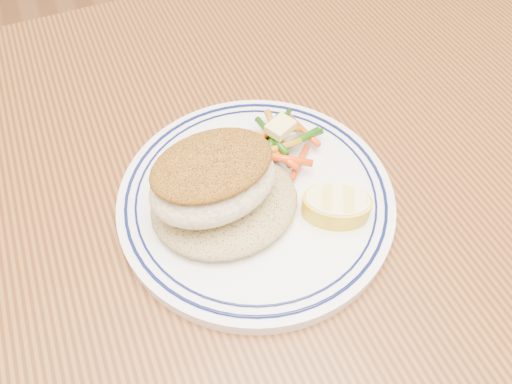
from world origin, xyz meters
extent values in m
cube|color=#4A260E|center=(0.00, 0.00, 0.73)|extent=(1.50, 0.90, 0.04)
cylinder|color=#4A260E|center=(0.68, 0.38, 0.35)|extent=(0.07, 0.07, 0.71)
cylinder|color=white|center=(0.03, 0.05, 0.76)|extent=(0.26, 0.26, 0.01)
torus|color=#0A113F|center=(0.03, 0.05, 0.77)|extent=(0.25, 0.25, 0.00)
torus|color=#0A113F|center=(0.03, 0.05, 0.77)|extent=(0.23, 0.23, 0.00)
ellipsoid|color=#98824C|center=(0.00, 0.05, 0.78)|extent=(0.14, 0.12, 0.03)
ellipsoid|color=beige|center=(-0.01, 0.05, 0.81)|extent=(0.12, 0.09, 0.05)
ellipsoid|color=brown|center=(-0.01, 0.05, 0.83)|extent=(0.11, 0.08, 0.02)
cylinder|color=#B57E13|center=(0.08, 0.09, 0.77)|extent=(0.01, 0.05, 0.01)
cylinder|color=#1A4E09|center=(0.05, 0.11, 0.77)|extent=(0.06, 0.01, 0.01)
cylinder|color=#DC3F0B|center=(0.07, 0.11, 0.77)|extent=(0.04, 0.05, 0.01)
cylinder|color=#DC3F0B|center=(0.09, 0.06, 0.77)|extent=(0.04, 0.04, 0.01)
cylinder|color=#1A4E09|center=(0.09, 0.12, 0.77)|extent=(0.05, 0.05, 0.01)
cylinder|color=#DC3F0B|center=(0.11, 0.10, 0.77)|extent=(0.01, 0.05, 0.01)
cylinder|color=#1A4E09|center=(0.08, 0.11, 0.78)|extent=(0.04, 0.04, 0.01)
cylinder|color=#B57E13|center=(0.08, 0.11, 0.78)|extent=(0.01, 0.05, 0.01)
cylinder|color=#B57E13|center=(0.06, 0.08, 0.78)|extent=(0.04, 0.05, 0.01)
cylinder|color=#1A4E09|center=(0.05, 0.07, 0.78)|extent=(0.06, 0.02, 0.01)
cylinder|color=#1A4E09|center=(0.10, 0.09, 0.78)|extent=(0.05, 0.01, 0.01)
cylinder|color=#1A4E09|center=(0.10, 0.09, 0.78)|extent=(0.05, 0.01, 0.01)
cylinder|color=#B57E13|center=(0.08, 0.11, 0.78)|extent=(0.06, 0.01, 0.01)
cylinder|color=#1A4E09|center=(0.05, 0.09, 0.78)|extent=(0.04, 0.04, 0.01)
cylinder|color=#DC3F0B|center=(0.07, 0.07, 0.78)|extent=(0.02, 0.05, 0.01)
cylinder|color=#1A4E09|center=(0.07, 0.09, 0.79)|extent=(0.05, 0.05, 0.01)
cylinder|color=#DC3F0B|center=(0.07, 0.06, 0.78)|extent=(0.05, 0.03, 0.01)
cylinder|color=#1A4E09|center=(0.07, 0.10, 0.79)|extent=(0.01, 0.06, 0.01)
cylinder|color=#B57E13|center=(0.06, 0.08, 0.79)|extent=(0.06, 0.01, 0.01)
cylinder|color=#DC3F0B|center=(0.06, 0.10, 0.79)|extent=(0.06, 0.01, 0.01)
cube|color=#EDDE74|center=(0.08, 0.09, 0.80)|extent=(0.03, 0.03, 0.01)
torus|color=white|center=(0.09, 0.00, 0.79)|extent=(0.08, 0.08, 0.00)
camera|label=1|loc=(-0.08, -0.21, 1.15)|focal=35.00mm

